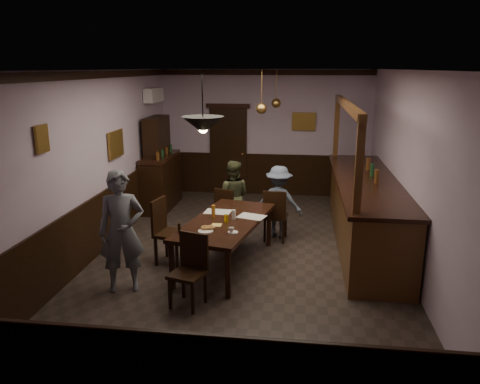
% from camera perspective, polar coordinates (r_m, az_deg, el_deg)
% --- Properties ---
extents(room, '(5.01, 8.01, 3.01)m').
position_cam_1_polar(room, '(7.39, 0.79, 2.95)').
color(room, '#2D2621').
rests_on(room, ground).
extents(dining_table, '(1.43, 2.36, 0.75)m').
position_cam_1_polar(dining_table, '(7.28, -1.77, -3.89)').
color(dining_table, black).
rests_on(dining_table, ground).
extents(chair_far_left, '(0.51, 0.51, 0.90)m').
position_cam_1_polar(chair_far_left, '(8.63, -1.62, -2.16)').
color(chair_far_left, black).
rests_on(chair_far_left, ground).
extents(chair_far_right, '(0.45, 0.45, 0.95)m').
position_cam_1_polar(chair_far_right, '(8.35, 4.30, -2.60)').
color(chair_far_right, black).
rests_on(chair_far_right, ground).
extents(chair_near, '(0.52, 0.52, 0.96)m').
position_cam_1_polar(chair_near, '(6.21, -6.08, -9.02)').
color(chair_near, black).
rests_on(chair_near, ground).
extents(chair_side, '(0.53, 0.53, 1.04)m').
position_cam_1_polar(chair_side, '(7.52, -9.01, -4.37)').
color(chair_side, black).
rests_on(chair_side, ground).
extents(person_standing, '(0.73, 0.59, 1.72)m').
position_cam_1_polar(person_standing, '(6.63, -14.23, -4.70)').
color(person_standing, slate).
rests_on(person_standing, ground).
extents(person_seated_left, '(0.68, 0.54, 1.36)m').
position_cam_1_polar(person_seated_left, '(8.82, -0.93, -0.51)').
color(person_seated_left, '#404529').
rests_on(person_seated_left, ground).
extents(person_seated_right, '(0.92, 0.62, 1.32)m').
position_cam_1_polar(person_seated_right, '(8.57, 4.74, -1.17)').
color(person_seated_right, slate).
rests_on(person_seated_right, ground).
extents(newspaper_left, '(0.44, 0.33, 0.01)m').
position_cam_1_polar(newspaper_left, '(7.65, -2.72, -2.42)').
color(newspaper_left, silver).
rests_on(newspaper_left, dining_table).
extents(newspaper_right, '(0.49, 0.41, 0.01)m').
position_cam_1_polar(newspaper_right, '(7.40, 1.44, -3.01)').
color(newspaper_right, silver).
rests_on(newspaper_right, dining_table).
extents(napkin, '(0.18, 0.18, 0.00)m').
position_cam_1_polar(napkin, '(7.03, -2.88, -4.03)').
color(napkin, '#E7C555').
rests_on(napkin, dining_table).
extents(saucer, '(0.15, 0.15, 0.01)m').
position_cam_1_polar(saucer, '(6.71, -0.86, -4.93)').
color(saucer, white).
rests_on(saucer, dining_table).
extents(coffee_cup, '(0.09, 0.09, 0.07)m').
position_cam_1_polar(coffee_cup, '(6.67, -1.06, -4.65)').
color(coffee_cup, white).
rests_on(coffee_cup, saucer).
extents(pastry_plate, '(0.22, 0.22, 0.01)m').
position_cam_1_polar(pastry_plate, '(6.77, -4.21, -4.77)').
color(pastry_plate, white).
rests_on(pastry_plate, dining_table).
extents(pastry_ring_a, '(0.13, 0.13, 0.04)m').
position_cam_1_polar(pastry_ring_a, '(6.83, -4.29, -4.35)').
color(pastry_ring_a, '#C68C47').
rests_on(pastry_ring_a, pastry_plate).
extents(pastry_ring_b, '(0.13, 0.13, 0.04)m').
position_cam_1_polar(pastry_ring_b, '(6.83, -3.58, -4.33)').
color(pastry_ring_b, '#C68C47').
rests_on(pastry_ring_b, pastry_plate).
extents(soda_can, '(0.07, 0.07, 0.12)m').
position_cam_1_polar(soda_can, '(7.13, -1.70, -3.25)').
color(soda_can, yellow).
rests_on(soda_can, dining_table).
extents(beer_glass, '(0.06, 0.06, 0.20)m').
position_cam_1_polar(beer_glass, '(7.35, -3.26, -2.37)').
color(beer_glass, '#BF721E').
rests_on(beer_glass, dining_table).
extents(water_glass, '(0.06, 0.06, 0.15)m').
position_cam_1_polar(water_glass, '(7.27, -0.78, -2.77)').
color(water_glass, silver).
rests_on(water_glass, dining_table).
extents(pepper_mill, '(0.04, 0.04, 0.14)m').
position_cam_1_polar(pepper_mill, '(6.74, -7.42, -4.38)').
color(pepper_mill, black).
rests_on(pepper_mill, dining_table).
extents(sideboard, '(0.54, 1.52, 2.01)m').
position_cam_1_polar(sideboard, '(10.45, -9.72, 2.44)').
color(sideboard, black).
rests_on(sideboard, ground).
extents(bar_counter, '(1.03, 4.43, 2.48)m').
position_cam_1_polar(bar_counter, '(8.47, 14.97, -2.10)').
color(bar_counter, '#4A2813').
rests_on(bar_counter, ground).
extents(door_back, '(0.90, 0.06, 2.10)m').
position_cam_1_polar(door_back, '(11.44, -1.43, 4.97)').
color(door_back, black).
rests_on(door_back, ground).
extents(ac_unit, '(0.20, 0.85, 0.30)m').
position_cam_1_polar(ac_unit, '(10.60, -10.47, 11.56)').
color(ac_unit, white).
rests_on(ac_unit, ground).
extents(picture_left_small, '(0.04, 0.28, 0.36)m').
position_cam_1_polar(picture_left_small, '(6.54, -23.01, 5.98)').
color(picture_left_small, olive).
rests_on(picture_left_small, ground).
extents(picture_left_large, '(0.04, 0.62, 0.48)m').
position_cam_1_polar(picture_left_large, '(8.74, -14.90, 5.66)').
color(picture_left_large, olive).
rests_on(picture_left_large, ground).
extents(picture_back, '(0.55, 0.04, 0.42)m').
position_cam_1_polar(picture_back, '(11.21, 7.78, 8.51)').
color(picture_back, olive).
rests_on(picture_back, ground).
extents(pendant_iron, '(0.56, 0.56, 0.80)m').
position_cam_1_polar(pendant_iron, '(6.19, -4.54, 8.16)').
color(pendant_iron, black).
rests_on(pendant_iron, ground).
extents(pendant_brass_mid, '(0.20, 0.20, 0.81)m').
position_cam_1_polar(pendant_brass_mid, '(8.77, 2.63, 10.12)').
color(pendant_brass_mid, '#BF8C3F').
rests_on(pendant_brass_mid, ground).
extents(pendant_brass_far, '(0.20, 0.20, 0.81)m').
position_cam_1_polar(pendant_brass_far, '(10.11, 4.44, 10.74)').
color(pendant_brass_far, '#BF8C3F').
rests_on(pendant_brass_far, ground).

